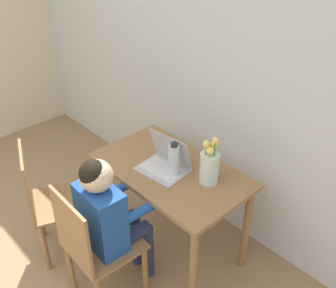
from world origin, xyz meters
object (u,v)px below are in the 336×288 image
(chair_spare, at_px, (52,201))
(water_bottle, at_px, (174,160))
(person_seated, at_px, (108,212))
(flower_vase, at_px, (209,165))
(laptop, at_px, (166,161))
(chair_occupied, at_px, (95,247))

(chair_spare, distance_m, water_bottle, 0.92)
(person_seated, relative_size, water_bottle, 4.38)
(flower_vase, bearing_deg, chair_spare, -139.70)
(chair_spare, relative_size, person_seated, 0.83)
(laptop, bearing_deg, person_seated, -92.11)
(chair_occupied, relative_size, water_bottle, 3.64)
(chair_occupied, xyz_separation_m, laptop, (-0.03, 0.61, 0.32))
(chair_spare, height_order, water_bottle, water_bottle)
(chair_spare, bearing_deg, person_seated, -148.17)
(chair_spare, xyz_separation_m, laptop, (0.52, 0.58, 0.32))
(chair_occupied, xyz_separation_m, chair_spare, (-0.55, 0.02, 0.00))
(water_bottle, bearing_deg, person_seated, -96.62)
(chair_occupied, height_order, laptop, laptop)
(chair_occupied, relative_size, person_seated, 0.83)
(laptop, xyz_separation_m, flower_vase, (0.28, 0.10, 0.07))
(chair_occupied, height_order, water_bottle, water_bottle)
(chair_spare, height_order, laptop, laptop)
(chair_spare, relative_size, flower_vase, 2.65)
(laptop, bearing_deg, flower_vase, 13.17)
(laptop, height_order, water_bottle, same)
(chair_spare, relative_size, laptop, 2.62)
(chair_occupied, height_order, flower_vase, flower_vase)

